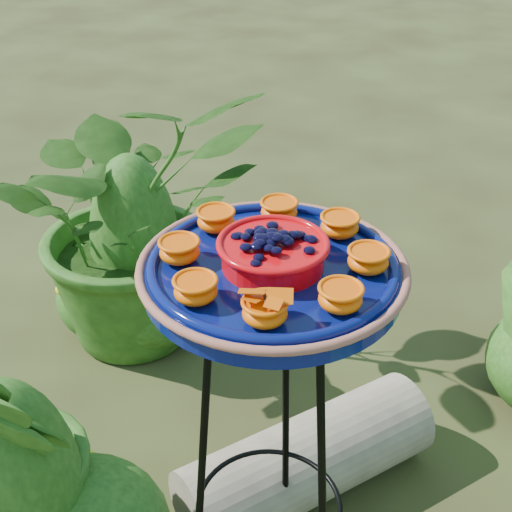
% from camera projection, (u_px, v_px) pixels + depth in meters
% --- Properties ---
extents(tripod_stand, '(0.32, 0.34, 0.85)m').
position_uv_depth(tripod_stand, '(270.00, 429.00, 1.37)').
color(tripod_stand, black).
rests_on(tripod_stand, ground).
extents(feeder_dish, '(0.45, 0.45, 0.10)m').
position_uv_depth(feeder_dish, '(273.00, 267.00, 1.18)').
color(feeder_dish, '#071052').
rests_on(feeder_dish, tripod_stand).
extents(driftwood_log, '(0.62, 0.65, 0.23)m').
position_uv_depth(driftwood_log, '(307.00, 460.00, 1.83)').
color(driftwood_log, tan).
rests_on(driftwood_log, ground).
extents(shrub_back_left, '(1.07, 1.06, 0.90)m').
position_uv_depth(shrub_back_left, '(132.00, 213.00, 2.25)').
color(shrub_back_left, '#1E4312').
rests_on(shrub_back_left, ground).
extents(shrub_front_left, '(0.56, 0.55, 0.80)m').
position_uv_depth(shrub_front_left, '(9.00, 457.00, 1.47)').
color(shrub_front_left, '#1E4312').
rests_on(shrub_front_left, ground).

